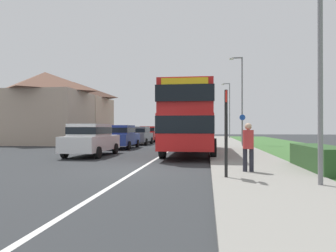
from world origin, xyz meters
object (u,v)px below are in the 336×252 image
parked_car_red (149,133)px  pedestrian_at_stop (248,145)px  parked_car_blue (121,136)px  street_lamp_mid (241,95)px  parked_car_grey (139,135)px  double_decker_bus (191,117)px  parked_car_white (91,138)px  cycle_route_sign (242,129)px  bus_stop_sign (226,127)px  street_lamp_near (316,17)px  street_lamp_far (229,107)px

parked_car_red → pedestrian_at_stop: (7.44, -22.29, 0.07)m
parked_car_blue → pedestrian_at_stop: (7.51, -11.53, 0.05)m
street_lamp_mid → parked_car_blue: bearing=-149.1°
parked_car_grey → street_lamp_mid: size_ratio=0.55×
street_lamp_mid → double_decker_bus: bearing=-112.5°
double_decker_bus → street_lamp_mid: (3.85, 9.28, 2.22)m
parked_car_red → pedestrian_at_stop: pedestrian_at_stop is taller
parked_car_white → cycle_route_sign: size_ratio=1.82×
parked_car_blue → bus_stop_sign: size_ratio=1.62×
bus_stop_sign → street_lamp_near: 3.55m
street_lamp_mid → street_lamp_near: bearing=-90.7°
bus_stop_sign → double_decker_bus: bearing=99.5°
parked_car_blue → pedestrian_at_stop: size_ratio=2.52×
parked_car_red → street_lamp_mid: (9.04, -5.31, 3.45)m
parked_car_blue → bus_stop_sign: bearing=-62.1°
parked_car_blue → parked_car_red: parked_car_blue is taller
street_lamp_far → bus_stop_sign: bearing=-94.1°
parked_car_blue → cycle_route_sign: bearing=14.9°
bus_stop_sign → street_lamp_far: bearing=85.9°
double_decker_bus → parked_car_blue: double_decker_bus is taller
double_decker_bus → street_lamp_near: 10.65m
double_decker_bus → street_lamp_mid: 10.29m
street_lamp_near → parked_car_red: bearing=109.8°
cycle_route_sign → parked_car_white: bearing=-137.4°
parked_car_red → pedestrian_at_stop: bearing=-71.5°
parked_car_blue → street_lamp_mid: 11.15m
parked_car_blue → parked_car_red: (0.07, 10.76, -0.02)m
double_decker_bus → parked_car_white: bearing=-159.5°
street_lamp_near → street_lamp_mid: street_lamp_mid is taller
double_decker_bus → pedestrian_at_stop: 8.11m
pedestrian_at_stop → street_lamp_near: 4.11m
parked_car_grey → cycle_route_sign: 9.26m
double_decker_bus → cycle_route_sign: bearing=59.6°
parked_car_white → bus_stop_sign: (6.70, -6.95, 0.60)m
parked_car_white → parked_car_red: parked_car_white is taller
parked_car_blue → cycle_route_sign: cycle_route_sign is taller
street_lamp_mid → pedestrian_at_stop: bearing=-95.4°
parked_car_blue → parked_car_red: 10.76m
pedestrian_at_stop → parked_car_blue: bearing=123.1°
parked_car_red → street_lamp_near: size_ratio=0.62×
street_lamp_mid → street_lamp_far: bearing=89.8°
parked_car_red → street_lamp_far: street_lamp_far is taller
parked_car_blue → pedestrian_at_stop: 13.76m
parked_car_grey → bus_stop_sign: 19.24m
parked_car_grey → parked_car_white: bearing=-90.5°
street_lamp_near → parked_car_white: bearing=138.4°
parked_car_white → cycle_route_sign: (8.85, 8.14, 0.49)m
bus_stop_sign → street_lamp_far: (2.43, 33.93, 2.82)m
pedestrian_at_stop → street_lamp_mid: street_lamp_mid is taller
street_lamp_mid → parked_car_red: bearing=149.6°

